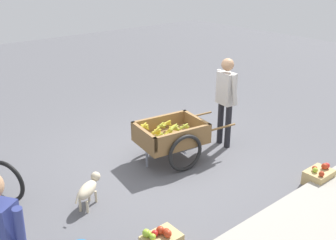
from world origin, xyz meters
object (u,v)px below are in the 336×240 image
(fruit_cart, at_px, (171,137))
(vendor_person, at_px, (226,95))
(mixed_fruit_crate, at_px, (319,176))
(dog, at_px, (89,188))

(fruit_cart, xyz_separation_m, vendor_person, (-1.14, 0.16, 0.55))
(fruit_cart, xyz_separation_m, mixed_fruit_crate, (-1.26, 2.05, -0.31))
(mixed_fruit_crate, bearing_deg, fruit_cart, -58.43)
(vendor_person, relative_size, mixed_fruit_crate, 3.73)
(fruit_cart, relative_size, dog, 3.01)
(vendor_person, height_order, dog, vendor_person)
(fruit_cart, distance_m, dog, 1.78)
(dog, height_order, mixed_fruit_crate, dog)
(vendor_person, bearing_deg, mixed_fruit_crate, 93.51)
(fruit_cart, distance_m, vendor_person, 1.28)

